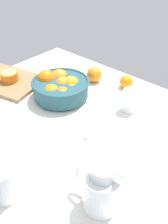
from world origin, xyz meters
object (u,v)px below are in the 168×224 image
Objects in this scene: juice_glass at (3,183)px; second_glass at (130,101)px; loose_orange_0 at (126,82)px; spoon at (88,130)px; orange_half_1 at (9,76)px; cutting_board at (7,81)px; fruit_bowl at (60,87)px; loose_orange_1 at (94,75)px; juice_pitcher at (101,190)px.

second_glass is at bearing 86.11° from juice_glass.
loose_orange_0 is 38.27cm from spoon.
juice_glass is 1.33× the size of orange_half_1.
spoon is (56.53, -0.70, -0.50)cm from cutting_board.
fruit_bowl is at bearing 17.22° from orange_half_1.
fruit_bowl is 1.82× the size of spoon.
loose_orange_1 is (-15.87, -5.85, 0.65)cm from loose_orange_0.
juice_pitcher is 2.03× the size of orange_half_1.
juice_glass is at bearing -89.84° from spoon.
fruit_bowl is 32.59cm from cutting_board.
loose_orange_1 is (-27.40, 8.98, -0.52)cm from second_glass.
fruit_bowl is at bearing -123.60° from loose_orange_0.
loose_orange_0 is at bearing 101.01° from spoon.
second_glass is 1.26× the size of loose_orange_1.
orange_half_1 is 58.98cm from loose_orange_0.
fruit_bowl is 27.87cm from spoon.
orange_half_1 is (-53.89, 39.26, -0.74)cm from juice_glass.
juice_glass is at bearing -84.41° from loose_orange_0.
second_glass reaches higher than spoon.
juice_glass reaches higher than loose_orange_0.
orange_half_1 is at bearing -162.78° from fruit_bowl.
orange_half_1 is 43.17cm from loose_orange_1.
second_glass is at bearing 79.39° from spoon.
cutting_board is at bearing -169.89° from orange_half_1.
cutting_board is (-30.95, -9.23, -4.39)cm from fruit_bowl.
cutting_board is (-56.64, 38.77, -4.04)cm from juice_glass.
loose_orange_0 is at bearing 95.59° from juice_glass.
loose_orange_0 is 0.45× the size of spoon.
fruit_bowl reaches higher than cutting_board.
loose_orange_0 is at bearing 37.96° from orange_half_1.
spoon is at bearing -21.20° from fruit_bowl.
fruit_bowl is 32.43cm from second_glass.
loose_orange_0 is (-11.53, 14.83, -1.17)cm from second_glass.
loose_orange_0 is 0.83× the size of loose_orange_1.
orange_half_1 is at bearing -159.71° from second_glass.
cutting_board is 4.13× the size of orange_half_1.
cutting_board is 56.54cm from spoon.
loose_orange_1 is at bearing 42.81° from cutting_board.
juice_pitcher is 2.24× the size of loose_orange_1.
juice_pitcher is at bearing -15.71° from cutting_board.
fruit_bowl is 0.74× the size of cutting_board.
orange_half_1 is at bearing 143.93° from juice_glass.
orange_half_1 is (-58.02, -21.45, -0.22)cm from second_glass.
juice_pitcher is at bearing -66.43° from second_glass.
orange_half_1 is at bearing 178.74° from spoon.
second_glass is 28.84cm from loose_orange_1.
cutting_board is (-80.18, 22.56, -5.64)cm from juice_pitcher.
spoon is (-0.11, 38.07, -4.54)cm from juice_glass.
juice_glass is 73.47cm from loose_orange_1.
loose_orange_0 is (18.30, 27.54, -2.04)cm from fruit_bowl.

